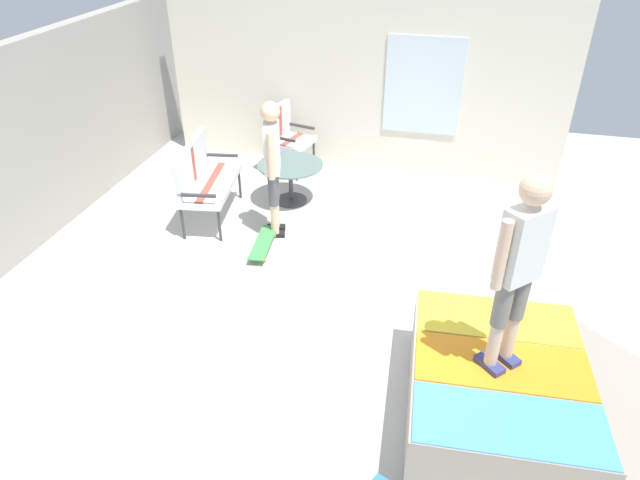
{
  "coord_description": "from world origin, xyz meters",
  "views": [
    {
      "loc": [
        -4.56,
        -0.88,
        3.79
      ],
      "look_at": [
        0.25,
        0.3,
        0.7
      ],
      "focal_mm": 31.83,
      "sensor_mm": 36.0,
      "label": 1
    }
  ],
  "objects_px": {
    "person_watching": "(272,160)",
    "person_skater": "(519,264)",
    "patio_table": "(291,175)",
    "patio_chair_near_house": "(285,132)",
    "skateboard_by_bench": "(263,243)",
    "skate_ramp": "(500,393)",
    "patio_bench": "(201,175)"
  },
  "relations": [
    {
      "from": "person_watching",
      "to": "person_skater",
      "type": "bearing_deg",
      "value": -133.2
    },
    {
      "from": "skate_ramp",
      "to": "patio_bench",
      "type": "relative_size",
      "value": 1.75
    },
    {
      "from": "skate_ramp",
      "to": "patio_table",
      "type": "xyz_separation_m",
      "value": [
        3.34,
        2.74,
        0.09
      ]
    },
    {
      "from": "patio_table",
      "to": "person_skater",
      "type": "xyz_separation_m",
      "value": [
        -3.33,
        -2.66,
        1.16
      ]
    },
    {
      "from": "patio_table",
      "to": "skate_ramp",
      "type": "bearing_deg",
      "value": -140.66
    },
    {
      "from": "skate_ramp",
      "to": "person_watching",
      "type": "height_order",
      "value": "person_watching"
    },
    {
      "from": "person_watching",
      "to": "skate_ramp",
      "type": "bearing_deg",
      "value": -132.44
    },
    {
      "from": "skate_ramp",
      "to": "skateboard_by_bench",
      "type": "relative_size",
      "value": 2.83
    },
    {
      "from": "patio_bench",
      "to": "skateboard_by_bench",
      "type": "bearing_deg",
      "value": -120.01
    },
    {
      "from": "patio_chair_near_house",
      "to": "person_skater",
      "type": "distance_m",
      "value": 5.38
    },
    {
      "from": "person_watching",
      "to": "skateboard_by_bench",
      "type": "distance_m",
      "value": 1.01
    },
    {
      "from": "skate_ramp",
      "to": "patio_bench",
      "type": "xyz_separation_m",
      "value": [
        2.64,
        3.73,
        0.3
      ]
    },
    {
      "from": "patio_bench",
      "to": "person_watching",
      "type": "relative_size",
      "value": 0.76
    },
    {
      "from": "patio_table",
      "to": "person_skater",
      "type": "bearing_deg",
      "value": -141.41
    },
    {
      "from": "patio_bench",
      "to": "skateboard_by_bench",
      "type": "relative_size",
      "value": 1.61
    },
    {
      "from": "patio_bench",
      "to": "skateboard_by_bench",
      "type": "distance_m",
      "value": 1.28
    },
    {
      "from": "patio_table",
      "to": "person_watching",
      "type": "bearing_deg",
      "value": -176.93
    },
    {
      "from": "patio_chair_near_house",
      "to": "patio_table",
      "type": "xyz_separation_m",
      "value": [
        -1.01,
        -0.38,
        -0.21
      ]
    },
    {
      "from": "patio_bench",
      "to": "person_watching",
      "type": "xyz_separation_m",
      "value": [
        -0.18,
        -1.04,
        0.4
      ]
    },
    {
      "from": "person_skater",
      "to": "patio_chair_near_house",
      "type": "bearing_deg",
      "value": 34.94
    },
    {
      "from": "patio_bench",
      "to": "person_skater",
      "type": "relative_size",
      "value": 0.81
    },
    {
      "from": "skateboard_by_bench",
      "to": "person_watching",
      "type": "bearing_deg",
      "value": -4.17
    },
    {
      "from": "person_watching",
      "to": "patio_chair_near_house",
      "type": "bearing_deg",
      "value": 12.59
    },
    {
      "from": "patio_chair_near_house",
      "to": "patio_table",
      "type": "relative_size",
      "value": 1.13
    },
    {
      "from": "person_skater",
      "to": "patio_table",
      "type": "bearing_deg",
      "value": 38.59
    },
    {
      "from": "person_watching",
      "to": "person_skater",
      "type": "height_order",
      "value": "person_skater"
    },
    {
      "from": "person_skater",
      "to": "person_watching",
      "type": "bearing_deg",
      "value": 46.8
    },
    {
      "from": "person_watching",
      "to": "patio_table",
      "type": "bearing_deg",
      "value": 3.07
    },
    {
      "from": "skateboard_by_bench",
      "to": "patio_bench",
      "type": "bearing_deg",
      "value": 59.99
    },
    {
      "from": "person_watching",
      "to": "person_skater",
      "type": "xyz_separation_m",
      "value": [
        -2.45,
        -2.61,
        0.55
      ]
    },
    {
      "from": "patio_table",
      "to": "person_skater",
      "type": "distance_m",
      "value": 4.42
    },
    {
      "from": "person_skater",
      "to": "skate_ramp",
      "type": "bearing_deg",
      "value": -94.69
    }
  ]
}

